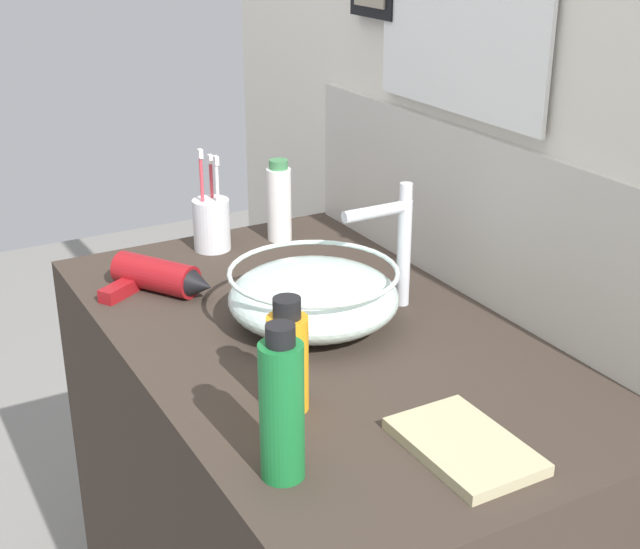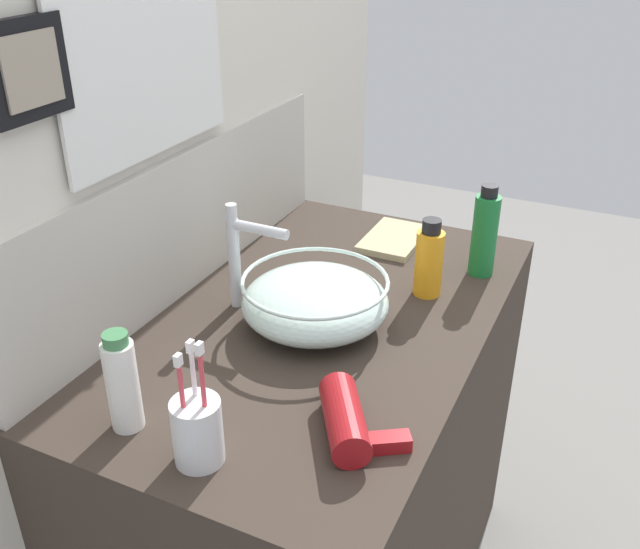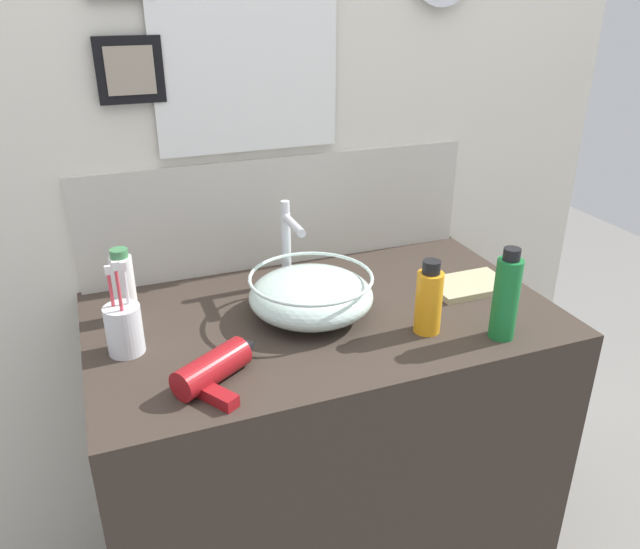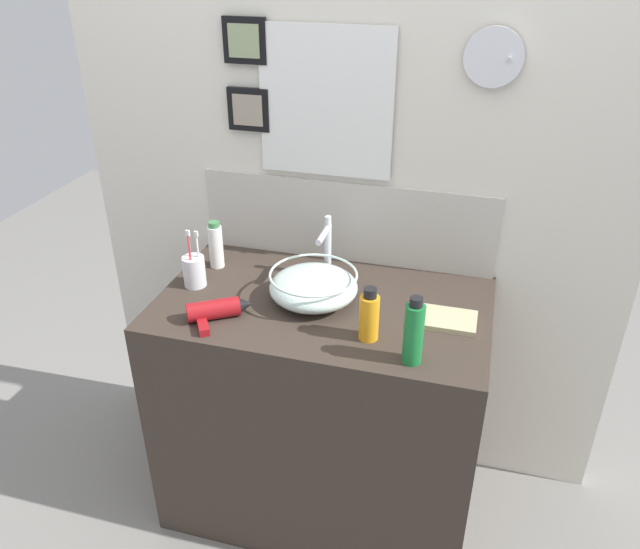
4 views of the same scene
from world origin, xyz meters
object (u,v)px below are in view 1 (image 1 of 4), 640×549
Objects in this scene: toothbrush_cup at (212,223)px; faucet at (396,237)px; spray_bottle at (279,202)px; lotion_bottle at (288,359)px; hair_drier at (160,277)px; hand_towel at (464,446)px; shampoo_bottle at (282,408)px; glass_bowl_sink at (314,296)px.

faucet is at bearing 22.45° from toothbrush_cup.
lotion_bottle is at bearing -25.72° from spray_bottle.
hair_drier is at bearing -47.14° from toothbrush_cup.
toothbrush_cup is at bearing -157.55° from faucet.
hair_drier is 0.23m from toothbrush_cup.
spray_bottle reaches higher than hair_drier.
spray_bottle reaches higher than hand_towel.
toothbrush_cup is at bearing 132.86° from hair_drier.
lotion_bottle reaches higher than hair_drier.
shampoo_bottle is 1.06× the size of hand_towel.
faucet is 0.53m from shampoo_bottle.
glass_bowl_sink is 0.31m from hair_drier.
faucet is 0.38m from lotion_bottle.
glass_bowl_sink is 0.41m from toothbrush_cup.
spray_bottle is at bearing 169.98° from hand_towel.
faucet reaches higher than spray_bottle.
faucet is (0.00, 0.16, 0.08)m from glass_bowl_sink.
toothbrush_cup is (-0.41, -0.17, -0.07)m from faucet.
lotion_bottle is at bearing -56.17° from faucet.
glass_bowl_sink is at bearing 145.96° from shampoo_bottle.
shampoo_bottle is 0.25m from hand_towel.
glass_bowl_sink reaches higher than hand_towel.
shampoo_bottle is at bearing -106.61° from hand_towel.
hand_towel is (0.07, 0.23, -0.09)m from shampoo_bottle.
glass_bowl_sink is 1.65× the size of spray_bottle.
faucet is 0.40m from spray_bottle.
lotion_bottle is at bearing -36.65° from glass_bowl_sink.
hair_drier is (-0.25, -0.18, -0.02)m from glass_bowl_sink.
spray_bottle is at bearing 161.19° from glass_bowl_sink.
shampoo_bottle reaches higher than lotion_bottle.
spray_bottle is (-0.74, 0.37, -0.01)m from shampoo_bottle.
shampoo_bottle reaches higher than spray_bottle.
shampoo_bottle is at bearing -34.04° from glass_bowl_sink.
toothbrush_cup reaches higher than spray_bottle.
hand_towel is at bearing -10.02° from spray_bottle.
toothbrush_cup is at bearing 163.46° from shampoo_bottle.
toothbrush_cup is (-0.15, 0.17, 0.03)m from hair_drier.
toothbrush_cup reaches higher than hand_towel.
spray_bottle is 0.88× the size of hand_towel.
shampoo_bottle reaches higher than hair_drier.
faucet is at bearing 52.86° from hair_drier.
shampoo_bottle is at bearing -5.54° from hair_drier.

